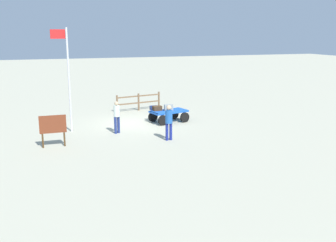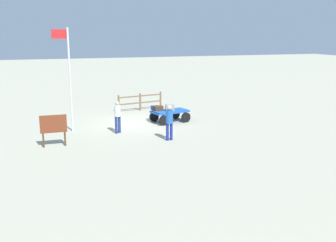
{
  "view_description": "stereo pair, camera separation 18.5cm",
  "coord_description": "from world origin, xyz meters",
  "px_view_note": "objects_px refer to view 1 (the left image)",
  "views": [
    {
      "loc": [
        5.37,
        21.51,
        5.1
      ],
      "look_at": [
        -0.01,
        6.0,
        1.41
      ],
      "focal_mm": 42.22,
      "sensor_mm": 36.0,
      "label": 1
    },
    {
      "loc": [
        5.2,
        21.57,
        5.1
      ],
      "look_at": [
        -0.01,
        6.0,
        1.41
      ],
      "focal_mm": 42.22,
      "sensor_mm": 36.0,
      "label": 2
    }
  ],
  "objects_px": {
    "luggage_cart": "(168,114)",
    "suitcase_dark": "(169,107)",
    "worker_lead": "(169,120)",
    "suitcase_navy": "(157,108)",
    "flagpole": "(67,73)",
    "suitcase_maroon": "(154,108)",
    "worker_trailing": "(117,115)",
    "signboard": "(53,126)"
  },
  "relations": [
    {
      "from": "luggage_cart",
      "to": "suitcase_dark",
      "type": "relative_size",
      "value": 4.3
    },
    {
      "from": "worker_lead",
      "to": "suitcase_navy",
      "type": "bearing_deg",
      "value": -99.43
    },
    {
      "from": "worker_lead",
      "to": "flagpole",
      "type": "bearing_deg",
      "value": -37.36
    },
    {
      "from": "suitcase_navy",
      "to": "suitcase_maroon",
      "type": "height_order",
      "value": "suitcase_navy"
    },
    {
      "from": "suitcase_navy",
      "to": "suitcase_maroon",
      "type": "bearing_deg",
      "value": -62.85
    },
    {
      "from": "flagpole",
      "to": "suitcase_navy",
      "type": "bearing_deg",
      "value": -172.51
    },
    {
      "from": "suitcase_dark",
      "to": "luggage_cart",
      "type": "bearing_deg",
      "value": 33.5
    },
    {
      "from": "flagpole",
      "to": "worker_trailing",
      "type": "bearing_deg",
      "value": 152.96
    },
    {
      "from": "suitcase_maroon",
      "to": "worker_trailing",
      "type": "xyz_separation_m",
      "value": [
        2.62,
        2.04,
        0.15
      ]
    },
    {
      "from": "worker_trailing",
      "to": "luggage_cart",
      "type": "bearing_deg",
      "value": -154.63
    },
    {
      "from": "suitcase_maroon",
      "to": "flagpole",
      "type": "relative_size",
      "value": 0.08
    },
    {
      "from": "suitcase_navy",
      "to": "worker_lead",
      "type": "distance_m",
      "value": 4.03
    },
    {
      "from": "suitcase_maroon",
      "to": "worker_trailing",
      "type": "relative_size",
      "value": 0.26
    },
    {
      "from": "suitcase_dark",
      "to": "suitcase_navy",
      "type": "distance_m",
      "value": 0.67
    },
    {
      "from": "suitcase_maroon",
      "to": "worker_lead",
      "type": "bearing_deg",
      "value": 82.7
    },
    {
      "from": "worker_lead",
      "to": "signboard",
      "type": "distance_m",
      "value": 5.36
    },
    {
      "from": "suitcase_maroon",
      "to": "worker_trailing",
      "type": "height_order",
      "value": "worker_trailing"
    },
    {
      "from": "worker_trailing",
      "to": "flagpole",
      "type": "relative_size",
      "value": 0.31
    },
    {
      "from": "luggage_cart",
      "to": "suitcase_maroon",
      "type": "height_order",
      "value": "suitcase_maroon"
    },
    {
      "from": "flagpole",
      "to": "suitcase_maroon",
      "type": "bearing_deg",
      "value": -169.63
    },
    {
      "from": "suitcase_dark",
      "to": "worker_lead",
      "type": "height_order",
      "value": "worker_lead"
    },
    {
      "from": "suitcase_navy",
      "to": "worker_trailing",
      "type": "height_order",
      "value": "worker_trailing"
    },
    {
      "from": "flagpole",
      "to": "worker_lead",
      "type": "bearing_deg",
      "value": 142.64
    },
    {
      "from": "suitcase_dark",
      "to": "signboard",
      "type": "bearing_deg",
      "value": 25.41
    },
    {
      "from": "luggage_cart",
      "to": "worker_trailing",
      "type": "bearing_deg",
      "value": 25.37
    },
    {
      "from": "suitcase_maroon",
      "to": "worker_trailing",
      "type": "bearing_deg",
      "value": 37.96
    },
    {
      "from": "suitcase_navy",
      "to": "worker_trailing",
      "type": "relative_size",
      "value": 0.34
    },
    {
      "from": "suitcase_maroon",
      "to": "worker_lead",
      "type": "height_order",
      "value": "worker_lead"
    },
    {
      "from": "worker_trailing",
      "to": "suitcase_navy",
      "type": "bearing_deg",
      "value": -146.58
    },
    {
      "from": "suitcase_navy",
      "to": "flagpole",
      "type": "bearing_deg",
      "value": 7.49
    },
    {
      "from": "suitcase_dark",
      "to": "worker_trailing",
      "type": "distance_m",
      "value": 3.75
    },
    {
      "from": "luggage_cart",
      "to": "suitcase_navy",
      "type": "relative_size",
      "value": 4.1
    },
    {
      "from": "signboard",
      "to": "suitcase_dark",
      "type": "bearing_deg",
      "value": -154.59
    },
    {
      "from": "worker_lead",
      "to": "signboard",
      "type": "height_order",
      "value": "worker_lead"
    },
    {
      "from": "suitcase_maroon",
      "to": "signboard",
      "type": "xyz_separation_m",
      "value": [
        5.87,
        3.59,
        0.17
      ]
    },
    {
      "from": "suitcase_maroon",
      "to": "signboard",
      "type": "height_order",
      "value": "signboard"
    },
    {
      "from": "luggage_cart",
      "to": "suitcase_navy",
      "type": "bearing_deg",
      "value": -18.56
    },
    {
      "from": "luggage_cart",
      "to": "worker_trailing",
      "type": "relative_size",
      "value": 1.38
    },
    {
      "from": "worker_trailing",
      "to": "flagpole",
      "type": "distance_m",
      "value": 3.29
    },
    {
      "from": "worker_lead",
      "to": "worker_trailing",
      "type": "relative_size",
      "value": 1.03
    },
    {
      "from": "luggage_cart",
      "to": "signboard",
      "type": "height_order",
      "value": "signboard"
    },
    {
      "from": "worker_lead",
      "to": "flagpole",
      "type": "distance_m",
      "value": 5.83
    }
  ]
}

